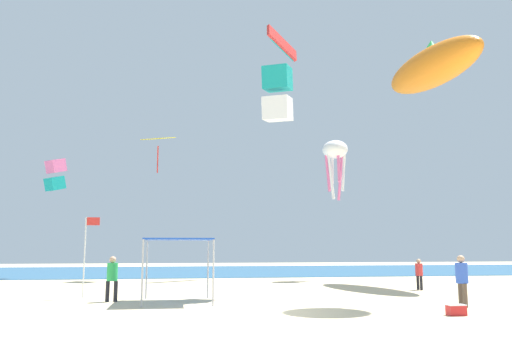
{
  "coord_description": "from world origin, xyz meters",
  "views": [
    {
      "loc": [
        -3.52,
        -17.56,
        2.17
      ],
      "look_at": [
        1.03,
        11.17,
        6.5
      ],
      "focal_mm": 36.24,
      "sensor_mm": 36.0,
      "label": 1
    }
  ],
  "objects_px": {
    "kite_box_pink": "(55,175)",
    "kite_octopus_white": "(335,153)",
    "kite_diamond_yellow": "(158,140)",
    "canopy_tent": "(179,242)",
    "kite_parafoil_red": "(282,44)",
    "person_central": "(419,272)",
    "person_leftmost": "(112,275)",
    "person_near_tent": "(462,276)",
    "cooler_box": "(456,310)",
    "kite_inflatable_orange": "(433,67)",
    "banner_flag": "(87,249)",
    "kite_box_teal": "(278,94)"
  },
  "relations": [
    {
      "from": "canopy_tent",
      "to": "kite_inflatable_orange",
      "type": "relative_size",
      "value": 0.36
    },
    {
      "from": "kite_box_teal",
      "to": "kite_diamond_yellow",
      "type": "bearing_deg",
      "value": -38.59
    },
    {
      "from": "canopy_tent",
      "to": "person_leftmost",
      "type": "xyz_separation_m",
      "value": [
        -2.63,
        0.63,
        -1.32
      ]
    },
    {
      "from": "canopy_tent",
      "to": "kite_parafoil_red",
      "type": "height_order",
      "value": "kite_parafoil_red"
    },
    {
      "from": "kite_octopus_white",
      "to": "kite_diamond_yellow",
      "type": "relative_size",
      "value": 1.56
    },
    {
      "from": "person_leftmost",
      "to": "banner_flag",
      "type": "bearing_deg",
      "value": 132.64
    },
    {
      "from": "kite_parafoil_red",
      "to": "kite_inflatable_orange",
      "type": "relative_size",
      "value": 0.32
    },
    {
      "from": "kite_box_teal",
      "to": "kite_diamond_yellow",
      "type": "xyz_separation_m",
      "value": [
        -6.05,
        12.86,
        0.14
      ]
    },
    {
      "from": "kite_box_teal",
      "to": "banner_flag",
      "type": "bearing_deg",
      "value": 26.75
    },
    {
      "from": "person_leftmost",
      "to": "kite_box_pink",
      "type": "distance_m",
      "value": 19.47
    },
    {
      "from": "canopy_tent",
      "to": "cooler_box",
      "type": "distance_m",
      "value": 10.63
    },
    {
      "from": "canopy_tent",
      "to": "kite_octopus_white",
      "type": "height_order",
      "value": "kite_octopus_white"
    },
    {
      "from": "banner_flag",
      "to": "kite_inflatable_orange",
      "type": "bearing_deg",
      "value": 16.35
    },
    {
      "from": "banner_flag",
      "to": "kite_inflatable_orange",
      "type": "height_order",
      "value": "kite_inflatable_orange"
    },
    {
      "from": "person_leftmost",
      "to": "kite_parafoil_red",
      "type": "distance_m",
      "value": 25.81
    },
    {
      "from": "person_central",
      "to": "cooler_box",
      "type": "relative_size",
      "value": 2.76
    },
    {
      "from": "kite_box_teal",
      "to": "kite_box_pink",
      "type": "height_order",
      "value": "kite_box_teal"
    },
    {
      "from": "kite_diamond_yellow",
      "to": "person_leftmost",
      "type": "bearing_deg",
      "value": -67.04
    },
    {
      "from": "kite_inflatable_orange",
      "to": "banner_flag",
      "type": "bearing_deg",
      "value": 97.34
    },
    {
      "from": "cooler_box",
      "to": "kite_diamond_yellow",
      "type": "xyz_separation_m",
      "value": [
        -10.27,
        20.71,
        9.5
      ]
    },
    {
      "from": "kite_inflatable_orange",
      "to": "kite_box_pink",
      "type": "relative_size",
      "value": 3.61
    },
    {
      "from": "kite_parafoil_red",
      "to": "person_leftmost",
      "type": "bearing_deg",
      "value": -161.4
    },
    {
      "from": "kite_diamond_yellow",
      "to": "kite_box_pink",
      "type": "xyz_separation_m",
      "value": [
        -7.43,
        2.72,
        -2.25
      ]
    },
    {
      "from": "banner_flag",
      "to": "cooler_box",
      "type": "height_order",
      "value": "banner_flag"
    },
    {
      "from": "kite_octopus_white",
      "to": "kite_parafoil_red",
      "type": "distance_m",
      "value": 10.54
    },
    {
      "from": "kite_octopus_white",
      "to": "kite_box_pink",
      "type": "relative_size",
      "value": 1.7
    },
    {
      "from": "person_central",
      "to": "kite_box_teal",
      "type": "xyz_separation_m",
      "value": [
        -7.72,
        -1.7,
        8.61
      ]
    },
    {
      "from": "kite_box_pink",
      "to": "kite_octopus_white",
      "type": "bearing_deg",
      "value": 31.41
    },
    {
      "from": "kite_inflatable_orange",
      "to": "kite_box_pink",
      "type": "distance_m",
      "value": 27.34
    },
    {
      "from": "cooler_box",
      "to": "kite_box_teal",
      "type": "relative_size",
      "value": 0.21
    },
    {
      "from": "cooler_box",
      "to": "person_leftmost",
      "type": "bearing_deg",
      "value": 151.87
    },
    {
      "from": "kite_box_teal",
      "to": "kite_inflatable_orange",
      "type": "relative_size",
      "value": 0.31
    },
    {
      "from": "person_central",
      "to": "kite_inflatable_orange",
      "type": "relative_size",
      "value": 0.18
    },
    {
      "from": "kite_parafoil_red",
      "to": "canopy_tent",
      "type": "bearing_deg",
      "value": -153.54
    },
    {
      "from": "person_near_tent",
      "to": "kite_inflatable_orange",
      "type": "xyz_separation_m",
      "value": [
        5.53,
        11.43,
        12.47
      ]
    },
    {
      "from": "kite_diamond_yellow",
      "to": "person_central",
      "type": "bearing_deg",
      "value": -11.42
    },
    {
      "from": "person_central",
      "to": "kite_diamond_yellow",
      "type": "distance_m",
      "value": 19.77
    },
    {
      "from": "cooler_box",
      "to": "kite_inflatable_orange",
      "type": "xyz_separation_m",
      "value": [
        7.05,
        13.58,
        13.4
      ]
    },
    {
      "from": "canopy_tent",
      "to": "kite_box_pink",
      "type": "relative_size",
      "value": 1.29
    },
    {
      "from": "person_leftmost",
      "to": "cooler_box",
      "type": "height_order",
      "value": "person_leftmost"
    },
    {
      "from": "person_leftmost",
      "to": "kite_diamond_yellow",
      "type": "xyz_separation_m",
      "value": [
        1.18,
        14.59,
        8.61
      ]
    },
    {
      "from": "person_near_tent",
      "to": "kite_diamond_yellow",
      "type": "xyz_separation_m",
      "value": [
        -11.79,
        18.56,
        8.57
      ]
    },
    {
      "from": "cooler_box",
      "to": "kite_octopus_white",
      "type": "height_order",
      "value": "kite_octopus_white"
    },
    {
      "from": "person_leftmost",
      "to": "kite_inflatable_orange",
      "type": "relative_size",
      "value": 0.2
    },
    {
      "from": "kite_octopus_white",
      "to": "person_leftmost",
      "type": "bearing_deg",
      "value": 126.42
    },
    {
      "from": "person_leftmost",
      "to": "person_near_tent",
      "type": "bearing_deg",
      "value": -12.99
    },
    {
      "from": "kite_box_teal",
      "to": "kite_octopus_white",
      "type": "xyz_separation_m",
      "value": [
        6.28,
        10.7,
        -0.78
      ]
    },
    {
      "from": "cooler_box",
      "to": "canopy_tent",
      "type": "bearing_deg",
      "value": 148.12
    },
    {
      "from": "canopy_tent",
      "to": "kite_parafoil_red",
      "type": "distance_m",
      "value": 24.4
    },
    {
      "from": "kite_octopus_white",
      "to": "kite_box_pink",
      "type": "height_order",
      "value": "kite_octopus_white"
    }
  ]
}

